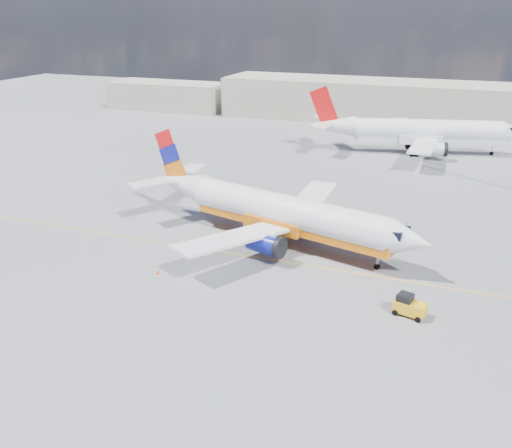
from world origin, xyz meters
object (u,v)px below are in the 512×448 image
(second_jet, at_px, (420,132))
(gse_tug, at_px, (409,306))
(main_jet, at_px, (279,212))
(traffic_cone, at_px, (158,273))

(second_jet, height_order, gse_tug, second_jet)
(second_jet, xyz_separation_m, gse_tug, (4.95, -52.83, -2.66))
(main_jet, bearing_deg, second_jet, 93.16)
(second_jet, bearing_deg, gse_tug, -98.44)
(traffic_cone, bearing_deg, second_jet, 72.99)
(second_jet, relative_size, traffic_cone, 69.19)
(main_jet, distance_m, second_jet, 43.79)
(second_jet, relative_size, gse_tug, 13.21)
(gse_tug, height_order, traffic_cone, gse_tug)
(second_jet, bearing_deg, traffic_cone, -120.79)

